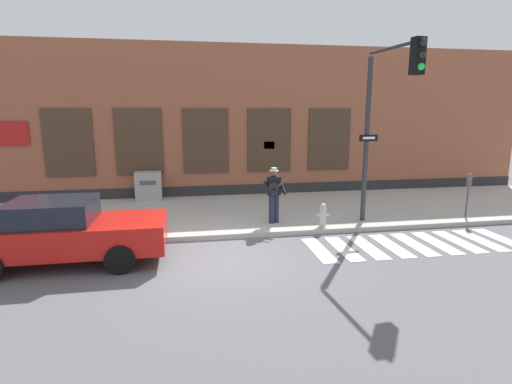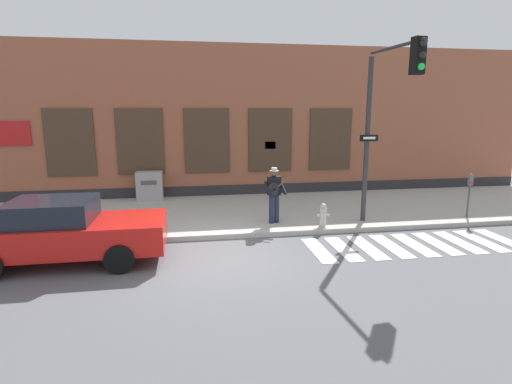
% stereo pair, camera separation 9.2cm
% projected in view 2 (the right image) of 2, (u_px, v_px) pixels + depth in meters
% --- Properties ---
extents(ground_plane, '(160.00, 160.00, 0.00)m').
position_uv_depth(ground_plane, '(222.00, 259.00, 9.73)').
color(ground_plane, '#56565B').
extents(sidewalk, '(28.00, 5.38, 0.15)m').
position_uv_depth(sidewalk, '(212.00, 213.00, 13.77)').
color(sidewalk, '#ADAAA3').
rests_on(sidewalk, ground).
extents(building_backdrop, '(28.00, 4.06, 6.13)m').
position_uv_depth(building_backdrop, '(204.00, 122.00, 17.70)').
color(building_backdrop, '#99563D').
rests_on(building_backdrop, ground).
extents(crosswalk, '(5.78, 1.90, 0.01)m').
position_uv_depth(crosswalk, '(414.00, 245.00, 10.76)').
color(crosswalk, silver).
rests_on(crosswalk, ground).
extents(red_car, '(4.61, 2.00, 1.53)m').
position_uv_depth(red_car, '(63.00, 231.00, 9.38)').
color(red_car, red).
rests_on(red_car, ground).
extents(busker, '(0.75, 0.59, 1.72)m').
position_uv_depth(busker, '(274.00, 192.00, 12.13)').
color(busker, '#1E233D').
rests_on(busker, sidewalk).
extents(traffic_light, '(0.63, 2.49, 5.14)m').
position_uv_depth(traffic_light, '(386.00, 106.00, 11.04)').
color(traffic_light, '#2D2D30').
rests_on(traffic_light, sidewalk).
extents(parking_meter, '(0.13, 0.11, 1.44)m').
position_uv_depth(parking_meter, '(470.00, 189.00, 12.83)').
color(parking_meter, '#47474C').
rests_on(parking_meter, sidewalk).
extents(utility_box, '(0.99, 0.57, 1.11)m').
position_uv_depth(utility_box, '(150.00, 186.00, 15.45)').
color(utility_box, '#9E9E9E').
rests_on(utility_box, sidewalk).
extents(fire_hydrant, '(0.38, 0.20, 0.70)m').
position_uv_depth(fire_hydrant, '(323.00, 215.00, 11.93)').
color(fire_hydrant, '#B2ADA8').
rests_on(fire_hydrant, sidewalk).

